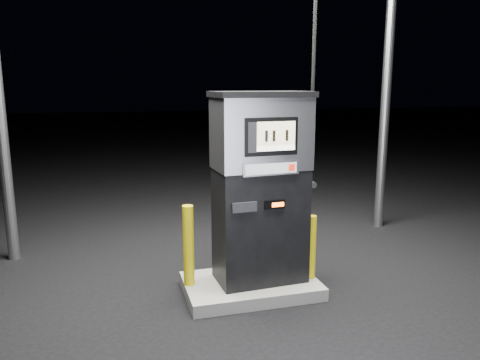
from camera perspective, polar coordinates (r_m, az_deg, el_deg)
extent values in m
plane|color=black|center=(5.89, 1.31, -13.45)|extent=(80.00, 80.00, 0.00)
cube|color=slate|center=(5.86, 1.31, -12.78)|extent=(1.60, 1.00, 0.15)
cylinder|color=gray|center=(8.44, 17.34, 9.42)|extent=(0.16, 0.16, 4.50)
cube|color=black|center=(5.64, 2.45, -5.48)|extent=(1.08, 0.66, 1.38)
cube|color=#ADADB4|center=(5.42, 2.55, 5.70)|extent=(1.10, 0.68, 0.83)
cube|color=black|center=(5.39, 2.60, 10.42)|extent=(1.15, 0.73, 0.07)
cube|color=black|center=(5.13, 3.85, 5.29)|extent=(0.62, 0.07, 0.42)
cube|color=beige|center=(5.13, 4.44, 5.65)|extent=(0.45, 0.03, 0.26)
cube|color=white|center=(5.15, 4.42, 3.89)|extent=(0.45, 0.03, 0.06)
cube|color=#ADADB4|center=(5.18, 3.80, 1.42)|extent=(0.66, 0.07, 0.15)
cube|color=#A5A8AD|center=(5.16, 3.87, 1.38)|extent=(0.60, 0.04, 0.12)
cube|color=red|center=(5.26, 6.32, 1.52)|extent=(0.08, 0.01, 0.08)
cube|color=black|center=(5.29, 4.27, -3.00)|extent=(0.24, 0.04, 0.10)
cube|color=#FF550C|center=(5.29, 4.66, -3.01)|extent=(0.14, 0.01, 0.05)
cube|color=black|center=(5.16, 0.56, -3.34)|extent=(0.29, 0.04, 0.11)
cube|color=black|center=(5.75, 7.87, -0.43)|extent=(0.12, 0.20, 0.27)
cylinder|color=gray|center=(5.78, 8.46, -0.39)|extent=(0.09, 0.25, 0.08)
cylinder|color=black|center=(5.64, 9.09, 18.07)|extent=(0.04, 0.04, 3.41)
cylinder|color=yellow|center=(5.57, -6.30, -7.95)|extent=(0.16, 0.16, 0.97)
cylinder|color=yellow|center=(5.83, 8.72, -8.08)|extent=(0.11, 0.11, 0.79)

